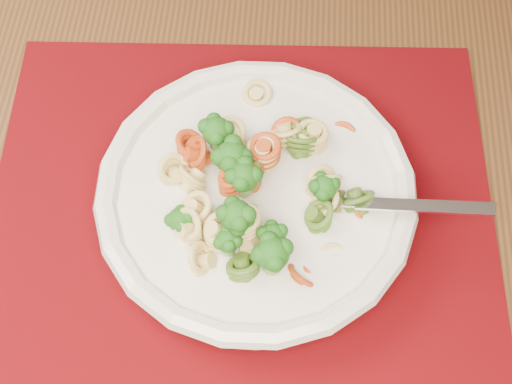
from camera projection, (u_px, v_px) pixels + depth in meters
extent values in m
cube|color=#533017|center=(294.00, 105.00, 0.72)|extent=(1.49, 1.11, 0.04)
cube|color=#520304|center=(241.00, 197.00, 0.65)|extent=(0.50, 0.41, 0.00)
cylinder|color=silver|center=(256.00, 211.00, 0.64)|extent=(0.12, 0.12, 0.01)
cylinder|color=silver|center=(256.00, 200.00, 0.62)|extent=(0.26, 0.26, 0.03)
torus|color=silver|center=(256.00, 191.00, 0.60)|extent=(0.28, 0.28, 0.02)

